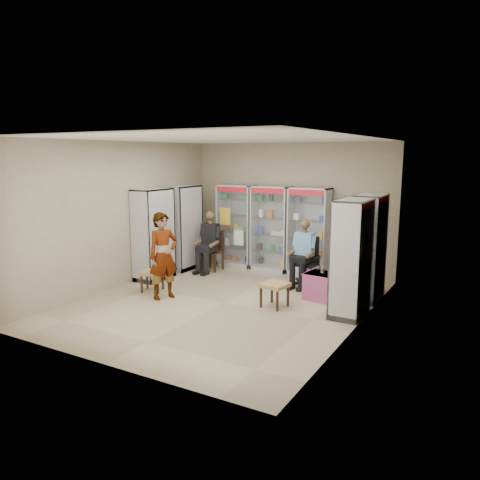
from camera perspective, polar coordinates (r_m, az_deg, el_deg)
The scene contains 18 objects.
floor at distance 8.81m, azimuth -1.99°, elevation -7.65°, with size 6.00×6.00×0.00m, color tan.
room_shell at distance 8.42m, azimuth -2.08°, elevation 5.20°, with size 5.02×6.02×3.01m.
cabinet_back_left at distance 11.52m, azimuth -0.41°, elevation 1.77°, with size 0.90×0.50×2.00m, color #9EA0A4.
cabinet_back_mid at distance 11.08m, azimuth 3.85°, elevation 1.40°, with size 0.90×0.50×2.00m, color #ABACB2.
cabinet_back_right at distance 10.71m, azimuth 8.42°, elevation 0.99°, with size 0.90×0.50×2.00m, color #AAADB2.
cabinet_right_far at distance 9.16m, azimuth 15.36°, elevation -0.86°, with size 0.50×0.90×2.00m, color #B4B6BC.
cabinet_right_near at distance 8.12m, azimuth 13.41°, elevation -2.19°, with size 0.50×0.90×2.00m, color #9D9FA4.
cabinet_left_far at distance 11.26m, azimuth -6.89°, elevation 1.49°, with size 0.50×0.90×2.00m, color #B9BCC1.
cabinet_left_near at distance 10.41m, azimuth -10.49°, elevation 0.66°, with size 0.50×0.90×2.00m, color silver.
wooden_chair at distance 11.13m, azimuth -3.40°, elevation -1.33°, with size 0.42×0.42×0.94m, color black.
seated_customer at distance 11.05m, azimuth -3.56°, elevation -0.36°, with size 0.44×0.60×1.34m, color black, non-canonical shape.
office_chair at distance 9.95m, azimuth 7.97°, elevation -2.55°, with size 0.56×0.56×1.03m, color black.
seated_shopkeeper at distance 9.87m, azimuth 7.88°, elevation -1.81°, with size 0.43×0.60×1.32m, color #739AE5, non-canonical shape.
pink_trunk at distance 9.09m, azimuth 9.80°, elevation -5.56°, with size 0.53×0.51×0.51m, color #B7498D.
tea_glass at distance 9.03m, azimuth 10.01°, elevation -3.62°, with size 0.07×0.07×0.11m, color #5E2408.
woven_stool_a at distance 8.54m, azimuth 4.23°, elevation -6.71°, with size 0.44×0.44×0.44m, color #AD7E49.
woven_stool_b at distance 9.65m, azimuth -10.64°, elevation -4.93°, with size 0.42×0.42×0.42m, color #AC7348.
standing_man at distance 9.00m, azimuth -9.32°, elevation -1.92°, with size 0.61×0.40×1.66m, color gray.
Camera 1 is at (4.41, -7.13, 2.73)m, focal length 35.00 mm.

